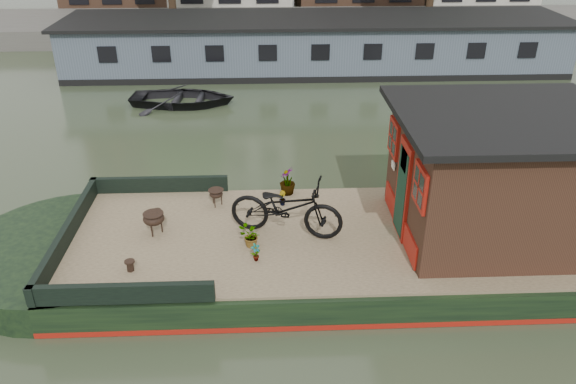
{
  "coord_description": "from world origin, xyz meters",
  "views": [
    {
      "loc": [
        -2.12,
        -9.21,
        6.49
      ],
      "look_at": [
        -1.71,
        0.5,
        1.33
      ],
      "focal_mm": 35.0,
      "sensor_mm": 36.0,
      "label": 1
    }
  ],
  "objects_px": {
    "brazier_front": "(154,223)",
    "cabin": "(498,174)",
    "potted_plant_a": "(256,252)",
    "bicycle": "(286,207)",
    "brazier_rear": "(216,197)",
    "dinghy": "(183,94)"
  },
  "relations": [
    {
      "from": "bicycle",
      "to": "brazier_rear",
      "type": "bearing_deg",
      "value": 66.5
    },
    {
      "from": "cabin",
      "to": "dinghy",
      "type": "relative_size",
      "value": 1.12
    },
    {
      "from": "cabin",
      "to": "potted_plant_a",
      "type": "distance_m",
      "value": 4.73
    },
    {
      "from": "brazier_front",
      "to": "cabin",
      "type": "bearing_deg",
      "value": -1.51
    },
    {
      "from": "brazier_front",
      "to": "brazier_rear",
      "type": "height_order",
      "value": "brazier_front"
    },
    {
      "from": "brazier_rear",
      "to": "brazier_front",
      "type": "bearing_deg",
      "value": -136.28
    },
    {
      "from": "brazier_front",
      "to": "dinghy",
      "type": "relative_size",
      "value": 0.13
    },
    {
      "from": "cabin",
      "to": "brazier_front",
      "type": "distance_m",
      "value": 6.58
    },
    {
      "from": "dinghy",
      "to": "cabin",
      "type": "bearing_deg",
      "value": -138.86
    },
    {
      "from": "cabin",
      "to": "bicycle",
      "type": "distance_m",
      "value": 4.01
    },
    {
      "from": "brazier_rear",
      "to": "bicycle",
      "type": "bearing_deg",
      "value": -39.29
    },
    {
      "from": "brazier_front",
      "to": "dinghy",
      "type": "distance_m",
      "value": 9.53
    },
    {
      "from": "brazier_rear",
      "to": "dinghy",
      "type": "xyz_separation_m",
      "value": [
        -1.79,
        8.43,
        -0.46
      ]
    },
    {
      "from": "potted_plant_a",
      "to": "brazier_front",
      "type": "height_order",
      "value": "brazier_front"
    },
    {
      "from": "potted_plant_a",
      "to": "brazier_rear",
      "type": "height_order",
      "value": "brazier_rear"
    },
    {
      "from": "dinghy",
      "to": "bicycle",
      "type": "bearing_deg",
      "value": -156.89
    },
    {
      "from": "cabin",
      "to": "brazier_rear",
      "type": "height_order",
      "value": "cabin"
    },
    {
      "from": "potted_plant_a",
      "to": "brazier_front",
      "type": "distance_m",
      "value": 2.21
    },
    {
      "from": "potted_plant_a",
      "to": "brazier_rear",
      "type": "bearing_deg",
      "value": 112.22
    },
    {
      "from": "cabin",
      "to": "bicycle",
      "type": "xyz_separation_m",
      "value": [
        -3.95,
        0.07,
        -0.65
      ]
    },
    {
      "from": "brazier_front",
      "to": "dinghy",
      "type": "xyz_separation_m",
      "value": [
        -0.67,
        9.49,
        -0.5
      ]
    },
    {
      "from": "cabin",
      "to": "potted_plant_a",
      "type": "relative_size",
      "value": 11.39
    }
  ]
}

